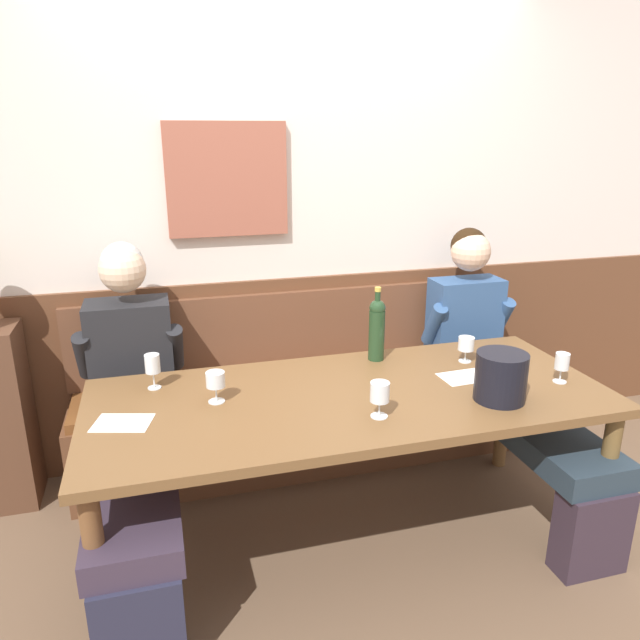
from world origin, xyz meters
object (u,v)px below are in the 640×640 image
object	(u,v)px
person_right_seat	(132,404)
wine_glass_center_front	(215,381)
person_left_seat	(499,366)
wine_glass_center_rear	(562,362)
ice_bucket	(501,377)
wine_glass_mid_right	(153,366)
dining_table	(350,409)
wine_glass_right_end	(380,393)
wine_bottle_amber_mid	(377,328)
wall_bench	(308,414)
wine_glass_mid_left	(466,345)

from	to	relation	value
person_right_seat	wine_glass_center_front	bearing A→B (deg)	-38.79
person_left_seat	wine_glass_center_rear	size ratio (longest dim) A/B	10.01
ice_bucket	wine_glass_mid_right	bearing A→B (deg)	159.80
dining_table	ice_bucket	distance (m)	0.63
wine_glass_right_end	wine_glass_center_rear	bearing A→B (deg)	6.09
wine_bottle_amber_mid	wall_bench	bearing A→B (deg)	122.53
person_right_seat	wine_glass_center_front	distance (m)	0.48
wine_glass_mid_left	wine_glass_right_end	size ratio (longest dim) A/B	0.86
wine_glass_mid_right	person_left_seat	bearing A→B (deg)	1.48
ice_bucket	person_left_seat	bearing A→B (deg)	57.21
wine_glass_mid_left	wine_glass_center_front	world-z (taller)	wine_glass_center_front
person_left_seat	wine_glass_mid_right	xyz separation A→B (m)	(-1.70, -0.04, 0.21)
wine_glass_right_end	wine_glass_mid_left	bearing A→B (deg)	35.13
wine_bottle_amber_mid	wine_glass_mid_right	bearing A→B (deg)	-176.75
wall_bench	person_right_seat	bearing A→B (deg)	-157.68
dining_table	person_right_seat	distance (m)	0.96
dining_table	person_right_seat	bearing A→B (deg)	158.65
ice_bucket	wine_bottle_amber_mid	world-z (taller)	wine_bottle_amber_mid
wine_glass_mid_right	wine_glass_right_end	size ratio (longest dim) A/B	1.07
wine_glass_right_end	wine_glass_center_front	bearing A→B (deg)	152.86
wine_glass_mid_right	wine_glass_center_front	world-z (taller)	wine_glass_mid_right
wall_bench	person_right_seat	world-z (taller)	person_right_seat
person_left_seat	wine_glass_center_rear	bearing A→B (deg)	-89.35
wine_glass_center_rear	wine_glass_mid_left	bearing A→B (deg)	130.42
wine_bottle_amber_mid	person_left_seat	bearing A→B (deg)	-1.23
ice_bucket	wine_glass_center_front	bearing A→B (deg)	165.32
wine_glass_center_rear	wine_glass_mid_left	world-z (taller)	wine_glass_center_rear
wall_bench	dining_table	size ratio (longest dim) A/B	1.14
wine_glass_mid_left	wine_glass_mid_right	world-z (taller)	wine_glass_mid_right
wine_bottle_amber_mid	person_right_seat	bearing A→B (deg)	179.44
dining_table	wine_glass_mid_right	distance (m)	0.86
wine_glass_center_rear	wine_glass_right_end	distance (m)	0.89
wine_glass_mid_left	dining_table	bearing A→B (deg)	-163.07
person_left_seat	wine_bottle_amber_mid	world-z (taller)	person_left_seat
ice_bucket	wine_glass_right_end	distance (m)	0.53
wall_bench	wine_glass_center_front	world-z (taller)	wall_bench
wine_bottle_amber_mid	wine_glass_center_rear	world-z (taller)	wine_bottle_amber_mid
wine_bottle_amber_mid	wine_glass_mid_left	xyz separation A→B (m)	(0.40, -0.14, -0.08)
dining_table	wine_glass_mid_right	bearing A→B (deg)	160.52
dining_table	wine_bottle_amber_mid	bearing A→B (deg)	54.52
wine_glass_mid_left	wine_glass_mid_right	xyz separation A→B (m)	(-1.43, 0.08, 0.02)
wine_glass_center_rear	wine_glass_right_end	size ratio (longest dim) A/B	0.94
wine_glass_right_end	dining_table	bearing A→B (deg)	99.46
wine_bottle_amber_mid	wine_glass_center_front	bearing A→B (deg)	-161.45
wine_glass_mid_right	wine_glass_right_end	xyz separation A→B (m)	(0.83, -0.51, -0.00)
wine_bottle_amber_mid	wine_glass_mid_right	size ratio (longest dim) A/B	2.34
person_left_seat	person_right_seat	bearing A→B (deg)	179.19
wine_bottle_amber_mid	wine_glass_mid_left	bearing A→B (deg)	-19.83
person_right_seat	ice_bucket	bearing A→B (deg)	-21.29
wine_bottle_amber_mid	wine_glass_center_rear	distance (m)	0.83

